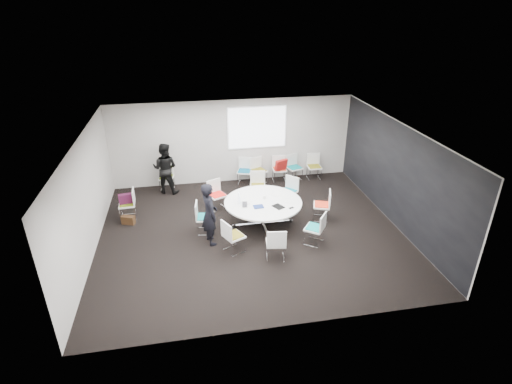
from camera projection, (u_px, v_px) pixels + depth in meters
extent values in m
cube|color=black|center=(251.00, 233.00, 10.80)|extent=(8.00, 7.00, 0.04)
cube|color=white|center=(251.00, 132.00, 9.56)|extent=(8.00, 7.00, 0.04)
cube|color=#A9A4A0|center=(233.00, 141.00, 13.29)|extent=(8.00, 0.04, 2.80)
cube|color=#A9A4A0|center=(285.00, 268.00, 7.07)|extent=(8.00, 0.04, 2.80)
cube|color=#A9A4A0|center=(85.00, 198.00, 9.52)|extent=(0.04, 7.00, 2.80)
cube|color=#A9A4A0|center=(397.00, 174.00, 10.83)|extent=(0.04, 7.00, 2.80)
cube|color=black|center=(396.00, 174.00, 10.83)|extent=(0.01, 6.94, 2.74)
cube|color=silver|center=(263.00, 223.00, 11.13)|extent=(0.90, 0.90, 0.08)
cylinder|color=silver|center=(263.00, 213.00, 10.99)|extent=(0.10, 0.10, 0.65)
cylinder|color=white|center=(263.00, 202.00, 10.84)|extent=(2.11, 2.11, 0.04)
cube|color=white|center=(257.00, 128.00, 13.17)|extent=(1.90, 0.03, 1.35)
cube|color=silver|center=(321.00, 213.00, 11.34)|extent=(0.53, 0.53, 0.42)
cube|color=white|center=(321.00, 205.00, 11.24)|extent=(0.56, 0.58, 0.04)
cube|color=red|center=(322.00, 204.00, 11.23)|extent=(0.49, 0.50, 0.03)
cube|color=white|center=(330.00, 199.00, 11.12)|extent=(0.18, 0.45, 0.42)
cube|color=silver|center=(288.00, 199.00, 12.12)|extent=(0.59, 0.59, 0.42)
cube|color=white|center=(288.00, 192.00, 12.02)|extent=(0.64, 0.64, 0.04)
cube|color=#0B6A7F|center=(288.00, 191.00, 12.01)|extent=(0.55, 0.55, 0.03)
cube|color=white|center=(292.00, 183.00, 12.08)|extent=(0.34, 0.36, 0.42)
cube|color=silver|center=(258.00, 193.00, 12.47)|extent=(0.48, 0.48, 0.42)
cube|color=white|center=(258.00, 187.00, 12.37)|extent=(0.53, 0.51, 0.04)
cube|color=brown|center=(258.00, 186.00, 12.36)|extent=(0.46, 0.44, 0.03)
cube|color=white|center=(258.00, 177.00, 12.46)|extent=(0.46, 0.11, 0.42)
cube|color=silver|center=(218.00, 202.00, 11.91)|extent=(0.56, 0.56, 0.42)
cube|color=white|center=(217.00, 195.00, 11.81)|extent=(0.60, 0.59, 0.04)
cube|color=red|center=(217.00, 195.00, 11.79)|extent=(0.52, 0.51, 0.03)
cube|color=white|center=(214.00, 186.00, 11.86)|extent=(0.43, 0.23, 0.42)
cube|color=silver|center=(205.00, 225.00, 10.72)|extent=(0.47, 0.47, 0.42)
cube|color=white|center=(205.00, 218.00, 10.62)|extent=(0.49, 0.51, 0.04)
cube|color=#0A757A|center=(205.00, 217.00, 10.60)|extent=(0.42, 0.44, 0.03)
cube|color=white|center=(196.00, 210.00, 10.50)|extent=(0.09, 0.46, 0.42)
cube|color=silver|center=(234.00, 244.00, 9.89)|extent=(0.56, 0.56, 0.42)
cube|color=white|center=(234.00, 236.00, 9.79)|extent=(0.60, 0.61, 0.04)
cube|color=olive|center=(234.00, 235.00, 9.78)|extent=(0.52, 0.53, 0.03)
cube|color=white|center=(226.00, 231.00, 9.58)|extent=(0.23, 0.43, 0.42)
cube|color=silver|center=(276.00, 251.00, 9.62)|extent=(0.48, 0.48, 0.42)
cube|color=white|center=(276.00, 243.00, 9.52)|extent=(0.52, 0.51, 0.04)
cube|color=#D55412|center=(276.00, 242.00, 9.51)|extent=(0.45, 0.44, 0.03)
cube|color=white|center=(277.00, 239.00, 9.23)|extent=(0.46, 0.11, 0.42)
cube|color=silver|center=(314.00, 236.00, 10.23)|extent=(0.59, 0.59, 0.42)
cube|color=white|center=(314.00, 228.00, 10.13)|extent=(0.63, 0.63, 0.04)
cube|color=#0C8684|center=(314.00, 227.00, 10.11)|extent=(0.54, 0.55, 0.03)
cube|color=white|center=(323.00, 222.00, 9.94)|extent=(0.31, 0.39, 0.42)
cube|color=silver|center=(244.00, 178.00, 13.53)|extent=(0.53, 0.53, 0.42)
cube|color=white|center=(244.00, 172.00, 13.43)|extent=(0.58, 0.57, 0.04)
cube|color=#0B5577|center=(244.00, 171.00, 13.42)|extent=(0.50, 0.49, 0.03)
cube|color=white|center=(245.00, 163.00, 13.52)|extent=(0.45, 0.18, 0.42)
cube|color=silver|center=(259.00, 177.00, 13.58)|extent=(0.54, 0.54, 0.42)
cube|color=white|center=(259.00, 171.00, 13.48)|extent=(0.59, 0.58, 0.04)
cube|color=#716519|center=(259.00, 170.00, 13.47)|extent=(0.51, 0.50, 0.03)
cube|color=white|center=(255.00, 163.00, 13.54)|extent=(0.44, 0.20, 0.42)
cube|color=silver|center=(279.00, 176.00, 13.70)|extent=(0.45, 0.45, 0.42)
cube|color=white|center=(280.00, 170.00, 13.59)|extent=(0.49, 0.47, 0.04)
cube|color=red|center=(280.00, 169.00, 13.58)|extent=(0.43, 0.41, 0.03)
cube|color=white|center=(279.00, 161.00, 13.68)|extent=(0.46, 0.07, 0.42)
cube|color=silver|center=(294.00, 174.00, 13.82)|extent=(0.53, 0.53, 0.42)
cube|color=white|center=(294.00, 168.00, 13.72)|extent=(0.57, 0.56, 0.04)
cube|color=#087B7F|center=(295.00, 167.00, 13.70)|extent=(0.50, 0.48, 0.03)
cube|color=white|center=(291.00, 160.00, 13.78)|extent=(0.45, 0.17, 0.42)
cube|color=silver|center=(314.00, 173.00, 13.89)|extent=(0.44, 0.44, 0.42)
cube|color=white|center=(314.00, 167.00, 13.79)|extent=(0.48, 0.46, 0.04)
cube|color=olive|center=(314.00, 166.00, 13.78)|extent=(0.42, 0.40, 0.03)
cube|color=white|center=(313.00, 159.00, 13.88)|extent=(0.46, 0.06, 0.42)
cube|color=silver|center=(128.00, 211.00, 11.40)|extent=(0.44, 0.44, 0.42)
cube|color=white|center=(127.00, 204.00, 11.30)|extent=(0.46, 0.48, 0.04)
cube|color=#657315|center=(127.00, 203.00, 11.29)|extent=(0.40, 0.42, 0.03)
cube|color=white|center=(134.00, 196.00, 11.24)|extent=(0.06, 0.46, 0.42)
cube|color=silver|center=(167.00, 184.00, 13.08)|extent=(0.47, 0.47, 0.42)
cube|color=white|center=(166.00, 178.00, 12.98)|extent=(0.51, 0.50, 0.04)
cube|color=#5B7116|center=(166.00, 177.00, 12.97)|extent=(0.45, 0.43, 0.03)
cube|color=white|center=(167.00, 169.00, 13.07)|extent=(0.46, 0.09, 0.42)
imported|color=black|center=(209.00, 214.00, 9.99)|extent=(0.53, 0.68, 1.66)
imported|color=black|center=(165.00, 168.00, 12.67)|extent=(0.96, 0.85, 1.66)
imported|color=#333338|center=(247.00, 204.00, 10.65)|extent=(0.25, 0.35, 0.03)
cube|color=silver|center=(239.00, 198.00, 10.71)|extent=(0.02, 0.30, 0.22)
cube|color=black|center=(278.00, 207.00, 10.54)|extent=(0.34, 0.37, 0.02)
cube|color=navy|center=(258.00, 207.00, 10.53)|extent=(0.28, 0.22, 0.03)
cube|color=silver|center=(277.00, 194.00, 11.23)|extent=(0.35, 0.37, 0.00)
cube|color=silver|center=(290.00, 201.00, 10.83)|extent=(0.36, 0.32, 0.00)
cylinder|color=white|center=(264.00, 197.00, 10.97)|extent=(0.08, 0.08, 0.09)
cube|color=black|center=(291.00, 208.00, 10.49)|extent=(0.16, 0.12, 0.01)
cube|color=#44122E|center=(126.00, 199.00, 11.22)|extent=(0.42, 0.21, 0.28)
cube|color=#362111|center=(128.00, 220.00, 11.14)|extent=(0.39, 0.27, 0.24)
cube|color=maroon|center=(281.00, 165.00, 13.30)|extent=(0.47, 0.32, 0.36)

